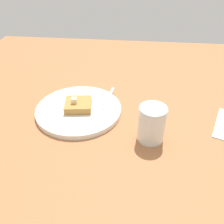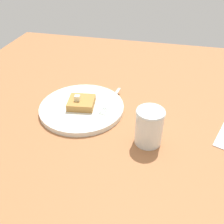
% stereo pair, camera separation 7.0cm
% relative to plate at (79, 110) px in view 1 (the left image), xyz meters
% --- Properties ---
extents(table_surface, '(1.27, 1.27, 0.03)m').
position_rel_plate_xyz_m(table_surface, '(0.00, -0.10, -0.02)').
color(table_surface, '#A1643C').
rests_on(table_surface, ground).
extents(plate, '(0.26, 0.26, 0.02)m').
position_rel_plate_xyz_m(plate, '(0.00, 0.00, 0.00)').
color(plate, silver).
rests_on(plate, table_surface).
extents(toast_slice_center, '(0.09, 0.09, 0.02)m').
position_rel_plate_xyz_m(toast_slice_center, '(0.00, 0.00, 0.02)').
color(toast_slice_center, '#AF7938').
rests_on(toast_slice_center, plate).
extents(butter_pat_primary, '(0.02, 0.02, 0.02)m').
position_rel_plate_xyz_m(butter_pat_primary, '(-0.00, 0.01, 0.04)').
color(butter_pat_primary, beige).
rests_on(butter_pat_primary, toast_slice_center).
extents(fork, '(0.16, 0.03, 0.00)m').
position_rel_plate_xyz_m(fork, '(0.04, -0.08, 0.01)').
color(fork, silver).
rests_on(fork, plate).
extents(syrup_jar, '(0.07, 0.07, 0.10)m').
position_rel_plate_xyz_m(syrup_jar, '(-0.10, -0.22, 0.04)').
color(syrup_jar, '#3B1908').
rests_on(syrup_jar, table_surface).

